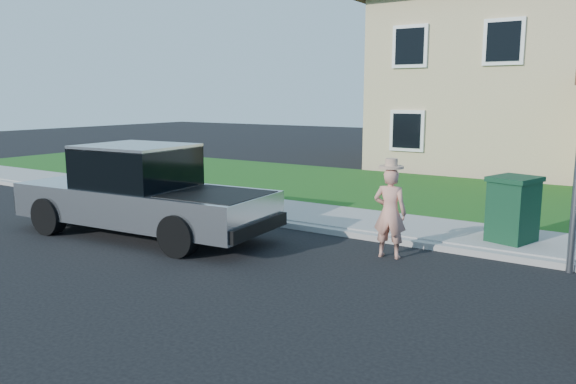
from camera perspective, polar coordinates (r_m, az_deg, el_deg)
name	(u,v)px	position (r m, az deg, el deg)	size (l,w,h in m)	color
ground	(250,270)	(9.43, -3.87, -7.87)	(80.00, 80.00, 0.00)	black
curb	(378,238)	(11.34, 9.15, -4.63)	(40.00, 0.20, 0.12)	gray
sidewalk	(399,227)	(12.32, 11.25, -3.47)	(40.00, 2.00, 0.15)	gray
lawn	(461,197)	(16.51, 17.14, -0.47)	(40.00, 7.00, 0.10)	#195117
house	(533,88)	(23.90, 23.65, 9.68)	(14.00, 11.30, 6.85)	tan
pickup_truck	(142,194)	(11.88, -14.59, -0.16)	(5.83, 2.39, 1.87)	black
woman	(390,211)	(10.07, 10.32, -1.92)	(0.64, 0.47, 1.78)	tan
trash_bin	(513,209)	(11.30, 21.90, -1.57)	(0.97, 1.04, 1.23)	#0E331E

